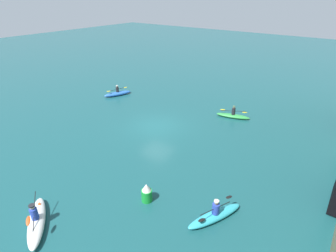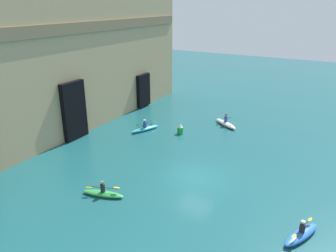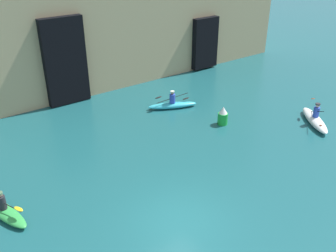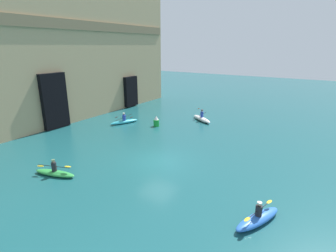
# 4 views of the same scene
# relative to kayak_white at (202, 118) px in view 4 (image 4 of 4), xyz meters

# --- Properties ---
(ground_plane) EXTENTS (120.00, 120.00, 0.00)m
(ground_plane) POSITION_rel_kayak_white_xyz_m (-11.50, -1.96, -0.27)
(ground_plane) COLOR #195156
(cliff_bluff) EXTENTS (36.53, 6.24, 16.84)m
(cliff_bluff) POSITION_rel_kayak_white_xyz_m (-9.37, 14.31, 8.11)
(cliff_bluff) COLOR tan
(cliff_bluff) RESTS_ON ground
(kayak_white) EXTENTS (2.52, 3.18, 1.31)m
(kayak_white) POSITION_rel_kayak_white_xyz_m (0.00, 0.00, 0.00)
(kayak_white) COLOR white
(kayak_white) RESTS_ON ground
(kayak_green) EXTENTS (1.43, 2.99, 1.11)m
(kayak_green) POSITION_rel_kayak_white_xyz_m (-16.85, 2.43, -0.05)
(kayak_green) COLOR green
(kayak_green) RESTS_ON ground
(kayak_cyan) EXTENTS (3.13, 1.86, 1.16)m
(kayak_cyan) POSITION_rel_kayak_white_xyz_m (-5.44, 6.62, -0.02)
(kayak_cyan) COLOR #33B2C6
(kayak_cyan) RESTS_ON ground
(kayak_blue) EXTENTS (3.01, 1.81, 1.12)m
(kayak_blue) POSITION_rel_kayak_white_xyz_m (-14.65, -9.89, -0.02)
(kayak_blue) COLOR blue
(kayak_blue) RESTS_ON ground
(marker_buoy) EXTENTS (0.58, 0.58, 1.10)m
(marker_buoy) POSITION_rel_kayak_white_xyz_m (-4.41, 3.12, 0.24)
(marker_buoy) COLOR green
(marker_buoy) RESTS_ON ground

